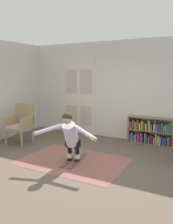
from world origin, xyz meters
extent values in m
plane|color=brown|center=(0.00, 0.00, 0.00)|extent=(7.20, 7.20, 0.00)
cube|color=silver|center=(0.00, 2.60, 1.45)|extent=(6.00, 0.10, 2.90)
cube|color=beige|center=(-1.58, 2.54, 1.18)|extent=(0.55, 0.04, 2.35)
cube|color=#B4AC9E|center=(-1.58, 2.52, 1.69)|extent=(0.41, 0.01, 0.76)
cube|color=#B4AC9E|center=(-1.58, 2.52, 0.59)|extent=(0.41, 0.01, 0.64)
cube|color=beige|center=(-1.03, 2.54, 1.18)|extent=(0.55, 0.04, 2.35)
cube|color=#B4AC9E|center=(-1.03, 2.52, 1.69)|extent=(0.41, 0.01, 0.76)
cube|color=#B4AC9E|center=(-1.03, 2.52, 0.59)|extent=(0.41, 0.01, 0.64)
cube|color=beige|center=(-1.30, 2.54, 2.40)|extent=(1.22, 0.04, 0.10)
cube|color=#85534B|center=(-0.12, 0.26, 0.00)|extent=(2.31, 1.62, 0.01)
cube|color=olive|center=(0.48, 2.39, 0.38)|extent=(0.04, 0.30, 0.75)
cube|color=olive|center=(1.21, 2.39, 0.01)|extent=(1.47, 0.30, 0.02)
cube|color=olive|center=(1.21, 2.39, 0.38)|extent=(1.47, 0.30, 0.02)
cube|color=olive|center=(1.21, 2.39, 0.74)|extent=(1.47, 0.30, 0.02)
cube|color=#73378E|center=(0.52, 2.39, 0.12)|extent=(0.04, 0.18, 0.20)
cube|color=teal|center=(0.57, 2.40, 0.14)|extent=(0.04, 0.21, 0.25)
cube|color=#1B7B7B|center=(0.62, 2.39, 0.11)|extent=(0.04, 0.14, 0.19)
cube|color=#B06656|center=(0.67, 2.41, 0.12)|extent=(0.05, 0.17, 0.21)
cube|color=purple|center=(0.76, 2.39, 0.13)|extent=(0.06, 0.19, 0.23)
cube|color=#3C6644|center=(0.83, 2.40, 0.16)|extent=(0.05, 0.17, 0.28)
cube|color=maroon|center=(0.88, 2.37, 0.16)|extent=(0.05, 0.22, 0.29)
cube|color=#69A7A8|center=(0.95, 2.40, 0.16)|extent=(0.03, 0.17, 0.29)
cube|color=navy|center=(1.00, 2.38, 0.15)|extent=(0.04, 0.22, 0.26)
cube|color=brown|center=(1.06, 2.37, 0.12)|extent=(0.05, 0.21, 0.21)
cube|color=brown|center=(1.13, 2.40, 0.14)|extent=(0.06, 0.17, 0.23)
cube|color=#A354BE|center=(1.20, 2.38, 0.11)|extent=(0.04, 0.20, 0.18)
cube|color=tan|center=(1.25, 2.39, 0.17)|extent=(0.04, 0.16, 0.30)
cube|color=#94D327|center=(1.32, 2.40, 0.14)|extent=(0.05, 0.20, 0.24)
cube|color=#73A7B8|center=(1.37, 2.38, 0.13)|extent=(0.04, 0.23, 0.22)
cube|color=#5126C1|center=(1.44, 2.39, 0.13)|extent=(0.06, 0.22, 0.22)
cube|color=#396540|center=(1.50, 2.41, 0.13)|extent=(0.04, 0.20, 0.22)
cube|color=teal|center=(1.58, 2.38, 0.14)|extent=(0.05, 0.23, 0.25)
cube|color=maroon|center=(1.64, 2.40, 0.16)|extent=(0.05, 0.19, 0.29)
cube|color=#AC4177|center=(0.52, 2.39, 0.48)|extent=(0.05, 0.24, 0.19)
cube|color=#4A621C|center=(0.59, 2.39, 0.52)|extent=(0.07, 0.19, 0.28)
cube|color=tan|center=(0.65, 2.38, 0.50)|extent=(0.03, 0.15, 0.23)
cube|color=#A84D56|center=(0.68, 2.40, 0.49)|extent=(0.03, 0.18, 0.20)
cube|color=brown|center=(0.73, 2.37, 0.52)|extent=(0.05, 0.18, 0.26)
cube|color=#D4C050|center=(0.80, 2.37, 0.48)|extent=(0.04, 0.23, 0.20)
cube|color=#51B749|center=(0.86, 2.38, 0.52)|extent=(0.04, 0.18, 0.26)
cube|color=#554411|center=(0.91, 2.38, 0.51)|extent=(0.04, 0.18, 0.24)
cube|color=#AC7A62|center=(0.97, 2.40, 0.48)|extent=(0.07, 0.19, 0.19)
cube|color=#9B9D48|center=(1.04, 2.41, 0.52)|extent=(0.07, 0.17, 0.28)
cube|color=olive|center=(1.11, 2.38, 0.48)|extent=(0.05, 0.22, 0.18)
cube|color=#79CFC1|center=(1.18, 2.40, 0.48)|extent=(0.04, 0.17, 0.19)
cube|color=purple|center=(1.23, 2.37, 0.53)|extent=(0.03, 0.15, 0.28)
cube|color=slate|center=(1.27, 2.41, 0.48)|extent=(0.03, 0.23, 0.19)
cube|color=#4F3478|center=(1.32, 2.39, 0.50)|extent=(0.04, 0.19, 0.23)
cube|color=#325A48|center=(1.39, 2.38, 0.51)|extent=(0.06, 0.16, 0.25)
cube|color=#38737D|center=(1.45, 2.38, 0.48)|extent=(0.04, 0.20, 0.19)
cube|color=#CB7685|center=(1.50, 2.38, 0.49)|extent=(0.05, 0.16, 0.22)
cube|color=#179463|center=(1.56, 2.37, 0.51)|extent=(0.04, 0.22, 0.26)
cube|color=#A95C49|center=(1.61, 2.40, 0.48)|extent=(0.06, 0.16, 0.19)
cylinder|color=#938358|center=(-2.39, 0.41, 0.21)|extent=(0.06, 0.06, 0.42)
cylinder|color=#938358|center=(-1.88, 0.48, 0.21)|extent=(0.06, 0.06, 0.42)
cylinder|color=#938358|center=(-2.46, 0.93, 0.21)|extent=(0.06, 0.06, 0.42)
cylinder|color=#938358|center=(-1.95, 1.00, 0.21)|extent=(0.06, 0.06, 0.42)
cube|color=#938358|center=(-2.17, 0.70, 0.45)|extent=(0.68, 0.68, 0.06)
cube|color=#C797C9|center=(-2.17, 0.70, 0.50)|extent=(0.61, 0.61, 0.04)
cube|color=#938358|center=(-2.21, 0.97, 0.80)|extent=(0.60, 0.14, 0.60)
cube|color=#938358|center=(-2.44, 0.67, 0.62)|extent=(0.13, 0.56, 0.28)
cube|color=#938358|center=(-1.90, 0.74, 0.62)|extent=(0.13, 0.56, 0.28)
cube|color=brown|center=(-0.21, 0.24, 0.01)|extent=(0.23, 0.92, 0.01)
cube|color=brown|center=(-0.28, 0.67, 0.05)|extent=(0.11, 0.13, 0.06)
cube|color=black|center=(-0.21, 0.22, 0.04)|extent=(0.10, 0.13, 0.04)
cube|color=brown|center=(-0.03, 0.27, 0.01)|extent=(0.23, 0.92, 0.01)
cube|color=brown|center=(-0.10, 0.70, 0.05)|extent=(0.11, 0.13, 0.06)
cube|color=black|center=(-0.03, 0.25, 0.04)|extent=(0.10, 0.13, 0.04)
cylinder|color=white|center=(-0.21, 0.24, 0.13)|extent=(0.13, 0.13, 0.10)
cylinder|color=black|center=(-0.21, 0.24, 0.33)|extent=(0.10, 0.10, 0.30)
cylinder|color=black|center=(-0.21, 0.21, 0.42)|extent=(0.13, 0.13, 0.22)
cylinder|color=white|center=(-0.03, 0.27, 0.13)|extent=(0.13, 0.13, 0.10)
cylinder|color=black|center=(-0.03, 0.27, 0.33)|extent=(0.10, 0.10, 0.30)
cylinder|color=black|center=(-0.03, 0.24, 0.42)|extent=(0.13, 0.13, 0.22)
cube|color=black|center=(-0.12, 0.23, 0.42)|extent=(0.32, 0.22, 0.14)
cylinder|color=silver|center=(-0.10, 0.11, 0.65)|extent=(0.35, 0.52, 0.59)
sphere|color=tan|center=(-0.07, -0.06, 1.01)|extent=(0.23, 0.23, 0.20)
sphere|color=#382619|center=(-0.07, -0.06, 1.05)|extent=(0.24, 0.24, 0.21)
cylinder|color=silver|center=(-0.46, -0.19, 0.78)|extent=(0.52, 0.39, 0.24)
sphere|color=tan|center=(-0.69, -0.34, 0.70)|extent=(0.10, 0.10, 0.09)
cylinder|color=silver|center=(0.34, -0.06, 0.78)|extent=(0.58, 0.24, 0.24)
sphere|color=tan|center=(0.60, -0.14, 0.70)|extent=(0.10, 0.10, 0.09)
camera|label=1|loc=(2.48, -3.97, 1.93)|focal=37.23mm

